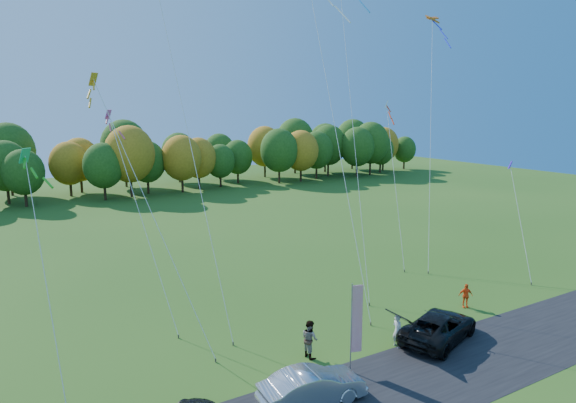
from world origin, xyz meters
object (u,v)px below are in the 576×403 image
silver_sedan (312,387)px  person_east (466,296)px  feather_flag (356,318)px  black_suv (439,327)px

silver_sedan → person_east: person_east is taller
silver_sedan → feather_flag: size_ratio=1.05×
black_suv → feather_flag: (-6.02, -0.29, 1.96)m
person_east → feather_flag: (-11.04, -2.73, 1.96)m
silver_sedan → person_east: size_ratio=3.03×
black_suv → silver_sedan: 9.40m
person_east → black_suv: bearing=-125.7°
black_suv → person_east: black_suv is taller
black_suv → person_east: bearing=-83.0°
silver_sedan → feather_flag: 3.99m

